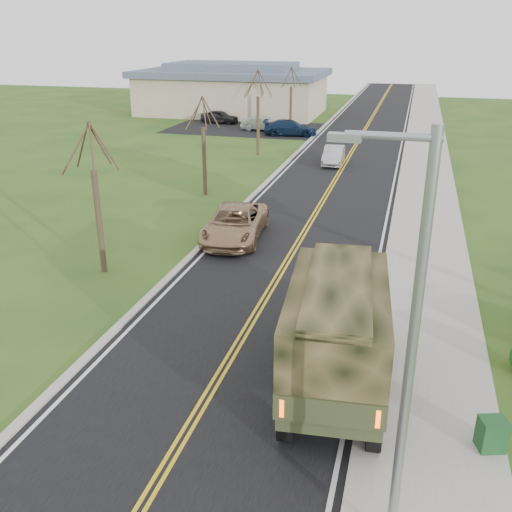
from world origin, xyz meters
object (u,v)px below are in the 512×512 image
at_px(military_truck, 337,323).
at_px(sedan_silver, 334,155).
at_px(suv_champagne, 235,223).
at_px(utility_box_near, 492,434).

distance_m(military_truck, sedan_silver, 28.10).
relative_size(suv_champagne, sedan_silver, 1.39).
bearing_deg(suv_champagne, military_truck, -65.15).
xyz_separation_m(suv_champagne, sedan_silver, (2.20, 17.09, -0.11)).
bearing_deg(military_truck, suv_champagne, 115.04).
xyz_separation_m(military_truck, utility_box_near, (3.90, -1.67, -1.49)).
bearing_deg(sedan_silver, suv_champagne, -99.90).
height_order(military_truck, suv_champagne, military_truck).
height_order(military_truck, sedan_silver, military_truck).
relative_size(military_truck, suv_champagne, 1.30).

